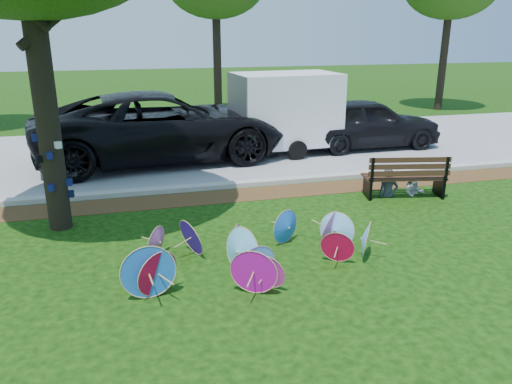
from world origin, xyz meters
TOP-DOWN VIEW (x-y plane):
  - ground at (0.00, 0.00)m, footprint 90.00×90.00m
  - mulch_strip at (0.00, 4.50)m, footprint 90.00×1.00m
  - curb at (0.00, 5.20)m, footprint 90.00×0.30m
  - street at (0.00, 9.35)m, footprint 90.00×8.00m
  - parasol_pile at (0.03, 0.64)m, footprint 4.41×2.23m
  - black_van at (-0.74, 8.36)m, footprint 7.77×4.16m
  - dark_pickup at (5.99, 8.40)m, footprint 4.92×1.99m
  - cargo_trailer at (3.15, 8.40)m, footprint 3.31×2.23m
  - park_bench at (4.53, 3.47)m, footprint 2.07×1.12m
  - person_left at (4.18, 3.52)m, footprint 0.52×0.38m
  - person_right at (4.88, 3.52)m, footprint 0.60×0.53m

SIDE VIEW (x-z plane):
  - ground at x=0.00m, z-range 0.00..0.00m
  - mulch_strip at x=0.00m, z-range 0.00..0.01m
  - street at x=0.00m, z-range 0.00..0.01m
  - curb at x=0.00m, z-range 0.00..0.12m
  - parasol_pile at x=0.03m, z-range -0.07..0.78m
  - park_bench at x=4.53m, z-range 0.00..1.02m
  - person_right at x=4.88m, z-range 0.00..1.05m
  - person_left at x=4.18m, z-range 0.00..1.33m
  - dark_pickup at x=5.99m, z-range 0.00..1.67m
  - black_van at x=-0.74m, z-range 0.00..2.07m
  - cargo_trailer at x=3.15m, z-range 0.00..2.83m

